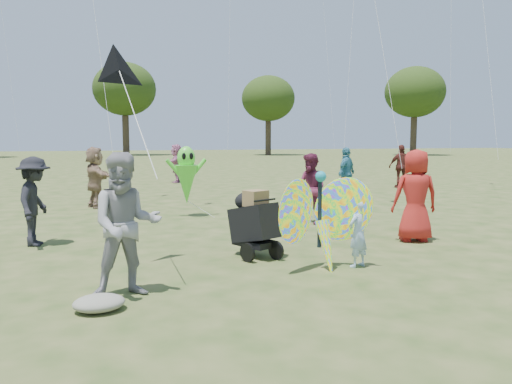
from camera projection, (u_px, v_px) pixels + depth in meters
ground at (308, 287)px, 6.45m from camera, size 160.00×160.00×0.00m
child_girl at (358, 233)px, 7.45m from camera, size 0.44×0.37×1.02m
adult_man at (126, 225)px, 6.02m from camera, size 0.86×0.67×1.76m
grey_bag at (99, 303)px, 5.57m from camera, size 0.57×0.47×0.18m
crowd_a at (415, 196)px, 9.29m from camera, size 0.96×0.76×1.73m
crowd_b at (35, 201)px, 8.92m from camera, size 0.78×1.13×1.61m
crowd_c at (346, 173)px, 15.82m from camera, size 1.03×0.89×1.65m
crowd_d at (95, 177)px, 13.86m from camera, size 0.94×1.66×1.70m
crowd_e at (311, 189)px, 11.26m from camera, size 0.75×0.88×1.60m
crowd_h at (401, 166)px, 19.45m from camera, size 1.06×0.65×1.69m
crowd_j at (176, 163)px, 22.02m from camera, size 1.08×1.63×1.69m
jogging_stroller at (254, 219)px, 8.17m from camera, size 0.77×1.14×1.09m
butterfly_kite at (322, 222)px, 7.27m from camera, size 1.74×0.75×1.65m
delta_kite_rig at (119, 70)px, 7.28m from camera, size 0.89×1.77×1.91m
alien_kite at (186, 177)px, 12.27m from camera, size 1.12×0.69×1.74m
tree_line at (150, 89)px, 49.22m from camera, size 91.78×33.60×10.79m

